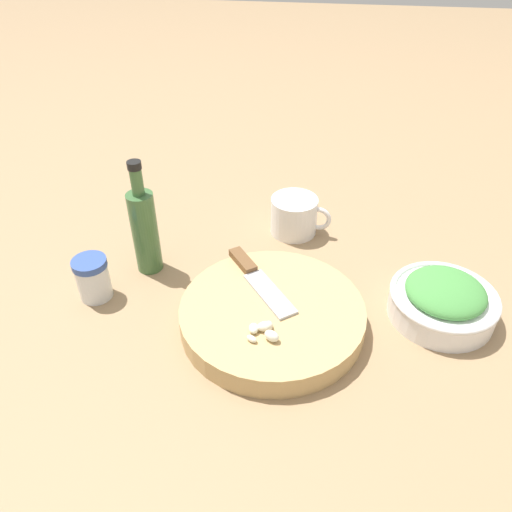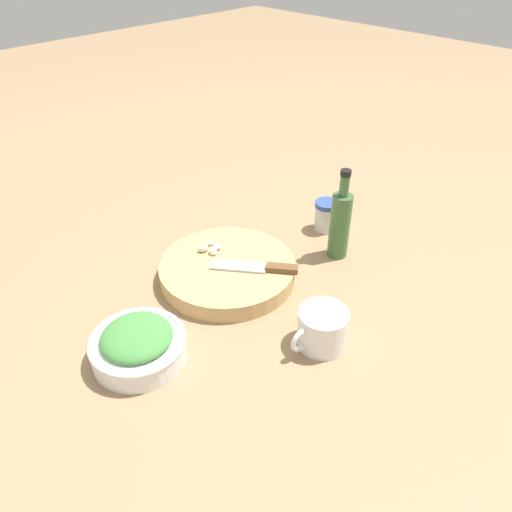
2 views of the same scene
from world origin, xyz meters
The scene contains 8 objects.
ground_plane centered at (0.00, 0.00, 0.00)m, with size 5.00×5.00×0.00m, color #997A56.
cutting_board centered at (0.02, -0.09, 0.02)m, with size 0.30×0.30×0.04m.
chef_knife centered at (-0.01, -0.03, 0.04)m, with size 0.13×0.17×0.01m.
garlic_cloves centered at (0.02, -0.15, 0.05)m, with size 0.05×0.05×0.02m.
herb_bowl centered at (0.29, -0.03, 0.03)m, with size 0.17×0.17×0.07m.
spice_jar centered at (-0.29, -0.07, 0.04)m, with size 0.06×0.06×0.08m.
coffee_mug centered at (0.04, 0.18, 0.04)m, with size 0.12×0.09×0.08m.
oil_bottle centered at (-0.22, 0.02, 0.09)m, with size 0.05×0.05×0.22m.
Camera 1 is at (0.08, -0.67, 0.58)m, focal length 35.00 mm.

